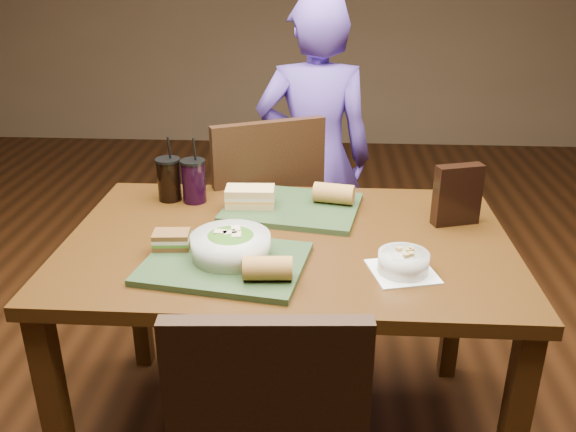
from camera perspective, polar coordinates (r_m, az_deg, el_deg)
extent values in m
cube|color=#3F250C|center=(1.84, -20.74, -17.74)|extent=(0.06, 0.06, 0.71)
cube|color=#3F250C|center=(2.41, -13.90, -6.25)|extent=(0.06, 0.06, 0.71)
cube|color=#3F250C|center=(2.36, 15.37, -7.09)|extent=(0.06, 0.06, 0.71)
cube|color=#3F250C|center=(1.80, 0.00, -2.62)|extent=(1.30, 0.85, 0.04)
cube|color=black|center=(1.26, -1.94, -18.70)|extent=(0.40, 0.06, 0.47)
cube|color=black|center=(2.52, -1.29, -1.64)|extent=(0.56, 0.56, 0.04)
cube|color=black|center=(2.24, -1.75, 2.59)|extent=(0.40, 0.21, 0.50)
cube|color=black|center=(2.50, -5.78, -8.21)|extent=(0.04, 0.04, 0.43)
cube|color=black|center=(2.47, 2.65, -8.51)|extent=(0.04, 0.04, 0.43)
cube|color=black|center=(2.81, -4.65, -4.34)|extent=(0.04, 0.04, 0.43)
cube|color=black|center=(2.78, 2.79, -4.56)|extent=(0.04, 0.04, 0.43)
imported|color=#553AA1|center=(2.67, 2.48, 5.30)|extent=(0.52, 0.35, 1.38)
cube|color=#263C20|center=(1.64, -5.92, -4.43)|extent=(0.47, 0.38, 0.02)
cube|color=#263C20|center=(1.98, 0.41, 0.80)|extent=(0.47, 0.39, 0.02)
cylinder|color=silver|center=(1.64, -5.36, -2.78)|extent=(0.21, 0.21, 0.06)
ellipsoid|color=#427219|center=(1.64, -5.38, -2.39)|extent=(0.17, 0.17, 0.05)
cube|color=beige|center=(1.65, -4.91, -1.22)|extent=(0.03, 0.04, 0.01)
cube|color=beige|center=(1.62, -4.84, -1.81)|extent=(0.03, 0.04, 0.01)
cube|color=beige|center=(1.63, -5.47, -1.60)|extent=(0.04, 0.04, 0.01)
cube|color=beige|center=(1.64, -6.32, -1.54)|extent=(0.04, 0.03, 0.01)
cube|color=white|center=(1.64, 10.66, -5.12)|extent=(0.20, 0.20, 0.00)
cylinder|color=silver|center=(1.62, 10.74, -4.25)|extent=(0.13, 0.13, 0.05)
cylinder|color=black|center=(1.61, 10.79, -3.61)|extent=(0.11, 0.11, 0.01)
cube|color=#B28947|center=(1.62, 10.33, -3.05)|extent=(0.02, 0.02, 0.01)
cube|color=#B28947|center=(1.62, 11.23, -3.16)|extent=(0.01, 0.01, 0.01)
cube|color=#B28947|center=(1.60, 11.45, -3.51)|extent=(0.02, 0.02, 0.01)
cube|color=#B28947|center=(1.62, 11.42, -3.07)|extent=(0.02, 0.02, 0.01)
cube|color=#B28947|center=(1.59, 10.98, -3.65)|extent=(0.02, 0.02, 0.01)
cube|color=#593819|center=(1.72, -10.79, -2.70)|extent=(0.10, 0.08, 0.01)
cube|color=#3F721E|center=(1.72, -10.82, -2.36)|extent=(0.10, 0.08, 0.01)
cube|color=beige|center=(1.72, -10.84, -2.06)|extent=(0.10, 0.08, 0.01)
cube|color=#593819|center=(1.71, -10.88, -1.69)|extent=(0.10, 0.08, 0.01)
cube|color=tan|center=(1.97, -3.55, 1.28)|extent=(0.16, 0.09, 0.02)
cube|color=orange|center=(1.97, -3.56, 1.66)|extent=(0.16, 0.09, 0.01)
cube|color=beige|center=(1.97, -3.57, 1.90)|extent=(0.16, 0.09, 0.01)
cube|color=tan|center=(1.96, -3.58, 2.36)|extent=(0.16, 0.09, 0.02)
cylinder|color=#AD7533|center=(1.53, -1.91, -4.90)|extent=(0.13, 0.07, 0.06)
cylinder|color=#AD7533|center=(1.99, 4.32, 2.12)|extent=(0.14, 0.09, 0.07)
cylinder|color=black|center=(2.09, -11.06, 3.27)|extent=(0.08, 0.08, 0.14)
cylinder|color=black|center=(2.06, -11.22, 5.16)|extent=(0.08, 0.08, 0.01)
cylinder|color=black|center=(2.05, -11.06, 6.21)|extent=(0.01, 0.02, 0.09)
cylinder|color=black|center=(2.05, -8.79, 3.13)|extent=(0.08, 0.08, 0.14)
cylinder|color=black|center=(2.03, -8.92, 5.06)|extent=(0.08, 0.08, 0.01)
cylinder|color=black|center=(2.02, -8.74, 6.12)|extent=(0.01, 0.02, 0.09)
cube|color=black|center=(1.92, 15.56, 1.91)|extent=(0.15, 0.09, 0.19)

